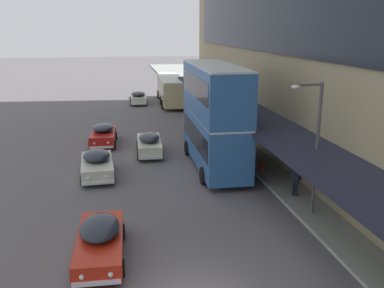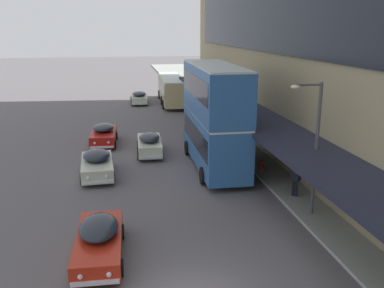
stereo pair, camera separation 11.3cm
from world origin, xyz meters
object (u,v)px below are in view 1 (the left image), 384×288
Objects in this scene: sedan_second_mid at (149,144)px; sedan_oncoming_rear at (103,135)px; transit_bus_kerbside_front at (214,114)px; pedestrian_at_kerb at (296,177)px; transit_bus_kerbside_rear at (171,88)px; street_lamp at (314,139)px; sedan_second_near at (100,240)px; sedan_oncoming_front at (138,98)px; fire_hydrant at (262,165)px; sedan_lead_near at (97,164)px.

sedan_second_mid is 1.00× the size of sedan_oncoming_rear.
transit_bus_kerbside_front is at bearing -44.27° from sedan_second_mid.
sedan_oncoming_rear is at bearing 128.46° from pedestrian_at_kerb.
sedan_oncoming_rear is (-7.45, -17.12, -1.02)m from transit_bus_kerbside_rear.
transit_bus_kerbside_front is at bearing 109.22° from street_lamp.
transit_bus_kerbside_rear is at bearing 78.35° from sedan_second_mid.
sedan_second_near is at bearing -124.52° from transit_bus_kerbside_front.
transit_bus_kerbside_front is 10.30m from sedan_oncoming_rear.
sedan_oncoming_front is 17.90m from sedan_oncoming_rear.
pedestrian_at_kerb is 4.23m from fire_hydrant.
transit_bus_kerbside_front reaches higher than street_lamp.
sedan_lead_near reaches higher than sedan_second_near.
sedan_oncoming_front is at bearing 88.80° from sedan_second_mid.
sedan_oncoming_front is at bearing 101.98° from pedestrian_at_kerb.
transit_bus_kerbside_rear reaches higher than sedan_lead_near.
transit_bus_kerbside_front is 24.89m from sedan_oncoming_front.
sedan_oncoming_front is at bearing 97.84° from transit_bus_kerbside_front.
sedan_lead_near is 10.02m from fire_hydrant.
transit_bus_kerbside_front is 13.03× the size of fire_hydrant.
transit_bus_kerbside_front is 4.91× the size of pedestrian_at_kerb.
transit_bus_kerbside_front reaches higher than sedan_lead_near.
sedan_oncoming_rear is at bearing 138.64° from fire_hydrant.
sedan_second_mid is at bearing 135.73° from transit_bus_kerbside_front.
sedan_second_near is at bearing -102.01° from transit_bus_kerbside_rear.
pedestrian_at_kerb is at bearing -51.54° from sedan_oncoming_rear.
street_lamp is (9.62, 2.03, 3.10)m from sedan_second_near.
sedan_second_near is at bearing -138.54° from fire_hydrant.
street_lamp is (-0.27, -2.22, 2.64)m from pedestrian_at_kerb.
transit_bus_kerbside_rear is 32.20m from street_lamp.
sedan_lead_near is at bearing -98.95° from sedan_oncoming_front.
pedestrian_at_kerb reaches higher than sedan_second_near.
street_lamp is at bearing -79.28° from sedan_oncoming_front.
transit_bus_kerbside_front reaches higher than transit_bus_kerbside_rear.
fire_hydrant is (9.94, -1.24, -0.27)m from sedan_lead_near.
sedan_second_mid reaches higher than fire_hydrant.
street_lamp is at bearing -85.77° from transit_bus_kerbside_rear.
sedan_oncoming_rear is at bearing 88.21° from sedan_lead_near.
sedan_oncoming_rear reaches higher than sedan_second_mid.
transit_bus_kerbside_front is at bearing 2.54° from sedan_lead_near.
pedestrian_at_kerb reaches higher than sedan_lead_near.
transit_bus_kerbside_rear is 2.52× the size of sedan_second_mid.
pedestrian_at_kerb is (2.64, -29.83, -0.60)m from transit_bus_kerbside_rear.
pedestrian_at_kerb is (10.10, -12.71, 0.41)m from sedan_oncoming_rear.
sedan_oncoming_rear is (-3.25, 3.28, 0.00)m from sedan_second_mid.
sedan_oncoming_rear is 16.95m from sedan_second_near.
street_lamp is at bearing -70.78° from transit_bus_kerbside_front.
fire_hydrant is at bearing 90.97° from street_lamp.
sedan_second_near is 9.65m from sedan_lead_near.
street_lamp is (9.82, -14.93, 3.05)m from sedan_oncoming_rear.
fire_hydrant is at bearing -84.96° from transit_bus_kerbside_rear.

